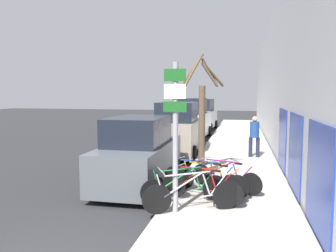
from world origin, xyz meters
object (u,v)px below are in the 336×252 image
at_px(parked_car_1, 178,131).
at_px(parked_car_3, 202,116).
at_px(bicycle_2, 202,187).
at_px(parked_car_2, 191,120).
at_px(bicycle_3, 202,181).
at_px(pedestrian_near, 254,134).
at_px(bicycle_4, 210,180).
at_px(bicycle_0, 192,195).
at_px(bicycle_1, 185,188).
at_px(signpost, 175,132).
at_px(bicycle_5, 225,177).
at_px(street_tree, 202,117).
at_px(parked_car_0, 140,154).

xyz_separation_m(parked_car_1, parked_car_3, (-0.16, 10.66, -0.03)).
height_order(bicycle_2, parked_car_2, parked_car_2).
height_order(bicycle_3, parked_car_2, parked_car_2).
bearing_deg(pedestrian_near, bicycle_4, 76.39).
xyz_separation_m(bicycle_4, pedestrian_near, (1.33, 5.49, 0.62)).
bearing_deg(bicycle_0, parked_car_3, -17.91).
bearing_deg(bicycle_1, signpost, 143.53).
xyz_separation_m(bicycle_2, bicycle_5, (0.51, 1.18, -0.01)).
height_order(signpost, bicycle_0, signpost).
distance_m(bicycle_1, bicycle_5, 1.61).
bearing_deg(pedestrian_near, bicycle_0, 77.19).
xyz_separation_m(bicycle_1, parked_car_1, (-1.56, 7.12, 0.57)).
relative_size(bicycle_0, parked_car_2, 0.44).
bearing_deg(signpost, street_tree, 87.17).
bearing_deg(bicycle_4, parked_car_1, 39.11).
xyz_separation_m(bicycle_2, parked_car_0, (-2.11, 1.67, 0.43)).
bearing_deg(parked_car_1, bicycle_3, -75.37).
distance_m(bicycle_5, parked_car_0, 2.71).
height_order(bicycle_5, pedestrian_near, pedestrian_near).
bearing_deg(parked_car_0, bicycle_1, -47.57).
relative_size(bicycle_4, parked_car_1, 0.43).
relative_size(parked_car_3, pedestrian_near, 2.53).
distance_m(bicycle_4, parked_car_3, 17.03).
distance_m(bicycle_1, parked_car_1, 7.32).
bearing_deg(pedestrian_near, street_tree, 63.36).
bearing_deg(bicycle_4, street_tree, 33.81).
distance_m(parked_car_2, pedestrian_near, 7.13).
bearing_deg(bicycle_5, bicycle_4, 166.58).
relative_size(pedestrian_near, street_tree, 0.44).
bearing_deg(bicycle_1, parked_car_2, -18.48).
distance_m(signpost, street_tree, 3.49).
height_order(parked_car_3, pedestrian_near, parked_car_3).
bearing_deg(pedestrian_near, bicycle_5, 79.42).
relative_size(bicycle_0, bicycle_2, 1.03).
bearing_deg(bicycle_2, bicycle_0, -172.12).
xyz_separation_m(parked_car_1, street_tree, (1.62, -4.28, 0.94)).
xyz_separation_m(bicycle_2, street_tree, (-0.33, 2.69, 1.52)).
bearing_deg(parked_car_0, bicycle_2, -39.21).
bearing_deg(pedestrian_near, bicycle_2, 76.85).
relative_size(bicycle_0, bicycle_4, 1.02).
height_order(bicycle_2, parked_car_1, parked_car_1).
bearing_deg(bicycle_5, parked_car_2, 42.12).
relative_size(signpost, bicycle_0, 1.59).
distance_m(bicycle_3, street_tree, 2.70).
bearing_deg(parked_car_3, parked_car_1, -85.34).
bearing_deg(parked_car_1, street_tree, -70.87).
distance_m(signpost, parked_car_1, 7.94).
relative_size(bicycle_1, parked_car_0, 0.43).
height_order(signpost, parked_car_2, signpost).
distance_m(parked_car_0, street_tree, 2.33).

